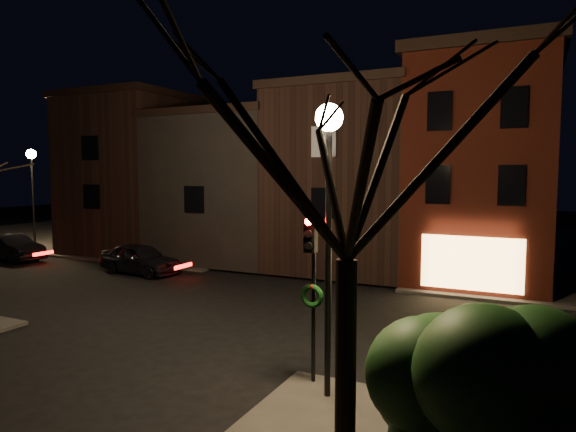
% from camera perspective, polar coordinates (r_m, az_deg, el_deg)
% --- Properties ---
extents(ground, '(120.00, 120.00, 0.00)m').
position_cam_1_polar(ground, '(20.02, -6.08, -9.98)').
color(ground, black).
rests_on(ground, ground).
extents(sidewalk_far_left, '(30.00, 30.00, 0.12)m').
position_cam_1_polar(sidewalk_far_left, '(47.62, -13.85, -1.37)').
color(sidewalk_far_left, '#2D2B28').
rests_on(sidewalk_far_left, ground).
extents(corner_building, '(6.50, 8.50, 10.50)m').
position_cam_1_polar(corner_building, '(25.99, 20.90, 5.16)').
color(corner_building, '#4E160E').
rests_on(corner_building, ground).
extents(row_building_a, '(7.30, 10.30, 9.40)m').
position_cam_1_polar(row_building_a, '(28.31, 7.80, 4.24)').
color(row_building_a, black).
rests_on(row_building_a, ground).
extents(row_building_b, '(7.80, 10.30, 8.40)m').
position_cam_1_polar(row_building_b, '(31.33, -4.95, 3.41)').
color(row_building_b, black).
rests_on(row_building_b, ground).
extents(row_building_c, '(7.30, 10.30, 9.90)m').
position_cam_1_polar(row_building_c, '(35.57, -15.08, 4.64)').
color(row_building_c, black).
rests_on(row_building_c, ground).
extents(street_lamp_near, '(0.60, 0.60, 6.48)m').
position_cam_1_polar(street_lamp_near, '(11.18, 4.55, 5.14)').
color(street_lamp_near, black).
rests_on(street_lamp_near, sidewalk_near_right).
extents(street_lamp_far, '(0.60, 0.60, 6.48)m').
position_cam_1_polar(street_lamp_far, '(36.98, -26.58, 4.45)').
color(street_lamp_far, black).
rests_on(street_lamp_far, sidewalk_far_left).
extents(traffic_signal, '(0.58, 0.38, 4.05)m').
position_cam_1_polar(traffic_signal, '(12.09, 2.66, -6.18)').
color(traffic_signal, black).
rests_on(traffic_signal, sidewalk_near_right).
extents(bare_tree_right, '(6.40, 6.40, 8.50)m').
position_cam_1_polar(bare_tree_right, '(8.45, 6.71, 11.78)').
color(bare_tree_right, black).
rests_on(bare_tree_right, sidewalk_near_right).
extents(evergreen_bush, '(3.02, 3.02, 3.15)m').
position_cam_1_polar(evergreen_bush, '(9.12, 20.07, -17.51)').
color(evergreen_bush, black).
rests_on(evergreen_bush, sidewalk_near_right).
extents(parked_car_a, '(4.68, 2.28, 1.54)m').
position_cam_1_polar(parked_car_a, '(27.10, -16.11, -4.56)').
color(parked_car_a, black).
rests_on(parked_car_a, ground).
extents(parked_car_b, '(4.80, 2.12, 1.53)m').
position_cam_1_polar(parked_car_b, '(33.98, -28.38, -3.09)').
color(parked_car_b, black).
rests_on(parked_car_b, ground).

